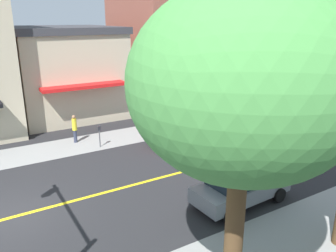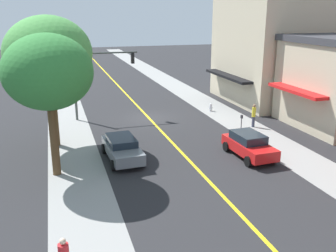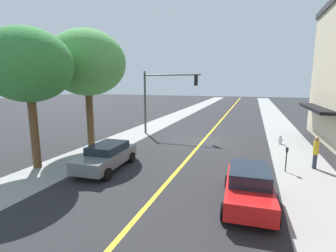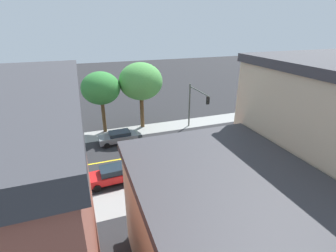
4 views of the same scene
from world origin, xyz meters
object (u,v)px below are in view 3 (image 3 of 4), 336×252
at_px(fire_hydrant, 280,140).
at_px(grey_sedan_right_curb, 107,156).
at_px(parking_meter, 287,156).
at_px(red_sedan_left_curb, 249,186).
at_px(traffic_light_mast, 162,92).
at_px(street_tree_left_near, 28,66).
at_px(pedestrian_yellow_shirt, 316,152).
at_px(street_tree_left_far, 87,63).

distance_m(fire_hydrant, grey_sedan_right_curb, 13.74).
distance_m(parking_meter, red_sedan_left_curb, 5.00).
bearing_deg(traffic_light_mast, red_sedan_left_curb, -55.82).
relative_size(street_tree_left_near, red_sedan_left_curb, 1.85).
relative_size(traffic_light_mast, pedestrian_yellow_shirt, 3.22).
relative_size(street_tree_left_far, parking_meter, 6.28).
xyz_separation_m(parking_meter, red_sedan_left_curb, (1.88, 4.64, -0.12)).
bearing_deg(parking_meter, grey_sedan_right_curb, 16.30).
distance_m(fire_hydrant, traffic_light_mast, 10.92).
distance_m(street_tree_left_far, traffic_light_mast, 7.40).
bearing_deg(street_tree_left_far, parking_meter, 175.37).
height_order(street_tree_left_far, grey_sedan_right_curb, street_tree_left_far).
distance_m(parking_meter, grey_sedan_right_curb, 10.00).
xyz_separation_m(fire_hydrant, parking_meter, (0.35, 6.66, 0.54)).
bearing_deg(grey_sedan_right_curb, traffic_light_mast, 179.17).
relative_size(traffic_light_mast, red_sedan_left_curb, 1.40).
bearing_deg(street_tree_left_near, red_sedan_left_curb, 176.55).
xyz_separation_m(grey_sedan_right_curb, pedestrian_yellow_shirt, (-11.22, -3.87, 0.24)).
distance_m(street_tree_left_near, grey_sedan_right_curb, 6.46).
height_order(street_tree_left_near, pedestrian_yellow_shirt, street_tree_left_near).
relative_size(street_tree_left_near, traffic_light_mast, 1.32).
distance_m(red_sedan_left_curb, pedestrian_yellow_shirt, 6.69).
bearing_deg(red_sedan_left_curb, pedestrian_yellow_shirt, 145.63).
height_order(street_tree_left_far, red_sedan_left_curb, street_tree_left_far).
relative_size(street_tree_left_far, fire_hydrant, 11.68).
xyz_separation_m(red_sedan_left_curb, pedestrian_yellow_shirt, (-3.50, -5.70, 0.20)).
bearing_deg(traffic_light_mast, grey_sedan_right_curb, -88.16).
bearing_deg(grey_sedan_right_curb, pedestrian_yellow_shirt, 106.35).
distance_m(parking_meter, pedestrian_yellow_shirt, 1.94).
bearing_deg(fire_hydrant, street_tree_left_near, 37.34).
xyz_separation_m(street_tree_left_far, red_sedan_left_curb, (-11.59, 5.73, -5.45)).
bearing_deg(street_tree_left_near, parking_meter, -163.80).
distance_m(traffic_light_mast, pedestrian_yellow_shirt, 13.42).
height_order(parking_meter, red_sedan_left_curb, red_sedan_left_curb).
relative_size(street_tree_left_far, grey_sedan_right_curb, 1.91).
distance_m(parking_meter, traffic_light_mast, 12.65).
distance_m(red_sedan_left_curb, grey_sedan_right_curb, 7.93).
xyz_separation_m(fire_hydrant, pedestrian_yellow_shirt, (-1.27, 5.60, 0.63)).
height_order(street_tree_left_far, fire_hydrant, street_tree_left_far).
bearing_deg(parking_meter, street_tree_left_far, -4.63).
height_order(street_tree_left_far, parking_meter, street_tree_left_far).
xyz_separation_m(traffic_light_mast, red_sedan_left_curb, (-8.04, 11.84, -3.24)).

